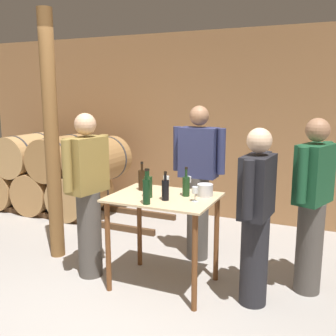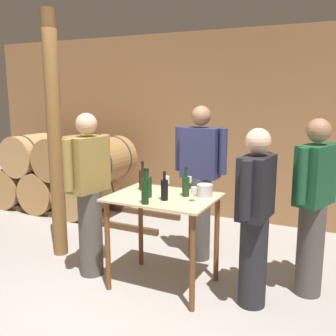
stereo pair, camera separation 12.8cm
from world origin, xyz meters
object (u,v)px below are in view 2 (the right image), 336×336
at_px(wine_bottle_center, 145,190).
at_px(person_host, 89,192).
at_px(wine_glass_near_right, 194,191).
at_px(wine_bottle_far_left, 143,179).
at_px(person_visitor_bearded, 200,180).
at_px(person_visitor_near_door, 313,205).
at_px(wine_bottle_far_right, 186,186).
at_px(wine_glass_near_left, 166,180).
at_px(ice_bucket, 205,190).
at_px(wooden_post, 55,138).
at_px(wine_bottle_left, 148,186).
at_px(wine_glass_near_center, 188,180).
at_px(person_visitor_with_scarf, 255,215).
at_px(wine_bottle_right, 164,189).

distance_m(wine_bottle_center, person_host, 0.78).
bearing_deg(wine_glass_near_right, person_host, -177.04).
bearing_deg(wine_bottle_center, wine_bottle_far_left, 122.07).
height_order(person_visitor_bearded, person_visitor_near_door, person_visitor_bearded).
xyz_separation_m(wine_bottle_far_right, wine_glass_near_left, (-0.23, 0.06, 0.01)).
distance_m(ice_bucket, person_visitor_bearded, 0.64).
distance_m(wooden_post, ice_bucket, 1.81).
bearing_deg(wine_bottle_left, wine_glass_near_center, 58.40).
distance_m(wine_bottle_far_right, wine_glass_near_right, 0.20).
relative_size(wine_bottle_far_left, wine_glass_near_center, 2.03).
xyz_separation_m(wooden_post, person_visitor_bearded, (1.49, 0.59, -0.45)).
bearing_deg(ice_bucket, wine_bottle_left, -151.54).
bearing_deg(person_visitor_near_door, person_visitor_bearded, 166.14).
bearing_deg(person_visitor_with_scarf, wine_bottle_center, -160.15).
relative_size(wine_glass_near_right, person_visitor_near_door, 0.08).
bearing_deg(ice_bucket, person_visitor_near_door, 16.89).
bearing_deg(wine_bottle_right, wine_glass_near_right, 14.11).
height_order(wine_bottle_left, wine_bottle_right, wine_bottle_left).
height_order(wine_bottle_center, wine_glass_near_center, wine_bottle_center).
bearing_deg(wine_glass_near_right, wine_bottle_right, -165.89).
bearing_deg(wine_glass_near_center, wine_bottle_far_right, -73.20).
bearing_deg(wine_glass_near_center, wine_bottle_left, -121.60).
bearing_deg(wine_bottle_far_left, wine_bottle_right, -33.70).
bearing_deg(wine_bottle_far_left, wine_glass_near_center, 22.67).
bearing_deg(person_visitor_with_scarf, person_visitor_near_door, 45.03).
xyz_separation_m(wine_bottle_center, person_visitor_with_scarf, (0.88, 0.32, -0.19)).
bearing_deg(wine_bottle_far_left, person_visitor_with_scarf, -5.09).
xyz_separation_m(wine_glass_near_center, person_visitor_with_scarf, (0.73, -0.28, -0.18)).
relative_size(ice_bucket, person_visitor_with_scarf, 0.09).
relative_size(wine_bottle_far_left, person_visitor_near_door, 0.18).
xyz_separation_m(wine_bottle_far_right, wine_glass_near_right, (0.14, -0.14, -0.00)).
relative_size(wine_bottle_far_left, wine_glass_near_left, 1.79).
xyz_separation_m(wine_bottle_far_left, wine_glass_near_right, (0.62, -0.18, -0.01)).
height_order(wine_glass_near_center, person_visitor_bearded, person_visitor_bearded).
bearing_deg(wooden_post, person_visitor_near_door, 6.19).
bearing_deg(ice_bucket, person_host, -166.55).
bearing_deg(wine_bottle_right, person_host, 179.45).
bearing_deg(person_host, wooden_post, 157.92).
distance_m(ice_bucket, person_visitor_with_scarf, 0.54).
height_order(wine_glass_near_center, person_visitor_near_door, person_visitor_near_door).
relative_size(wine_bottle_center, ice_bucket, 2.12).
bearing_deg(wine_bottle_right, wine_bottle_far_right, 60.53).
bearing_deg(wine_glass_near_center, wooden_post, -174.51).
relative_size(wine_bottle_left, wine_glass_near_center, 1.93).
bearing_deg(person_visitor_with_scarf, wine_glass_near_center, 159.37).
bearing_deg(wine_glass_near_left, wine_bottle_far_left, -174.27).
height_order(wine_bottle_left, wine_glass_near_center, wine_bottle_left).
xyz_separation_m(wooden_post, wine_glass_near_center, (1.54, 0.15, -0.35)).
xyz_separation_m(wine_glass_near_left, person_host, (-0.73, -0.26, -0.14)).
xyz_separation_m(ice_bucket, person_visitor_with_scarf, (0.51, -0.14, -0.13)).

